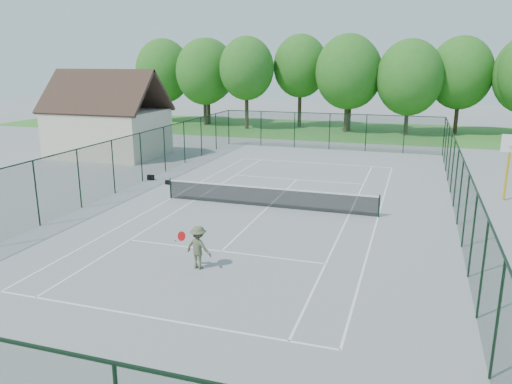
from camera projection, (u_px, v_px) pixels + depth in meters
ground at (268, 207)px, 25.43m from camera, size 140.00×140.00×0.00m
grass_far at (348, 131)px, 53.03m from camera, size 80.00×16.00×0.01m
court_lines at (268, 207)px, 25.43m from camera, size 11.05×23.85×0.01m
tennis_net at (268, 196)px, 25.29m from camera, size 11.08×0.08×1.10m
fence_enclosure at (268, 177)px, 25.03m from camera, size 18.05×36.05×3.02m
utility_building at (107, 116)px, 38.59m from camera, size 8.60×6.27×6.63m
tree_line_far at (351, 73)px, 51.51m from camera, size 39.40×6.40×9.70m
basketball_goal at (511, 155)px, 25.59m from camera, size 1.20×1.43×3.65m
sports_bag_a at (151, 177)px, 31.18m from camera, size 0.41×0.25×0.32m
sports_bag_b at (168, 182)px, 30.06m from camera, size 0.33×0.21×0.25m
tennis_player at (198, 247)px, 17.78m from camera, size 2.05×0.87×1.58m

